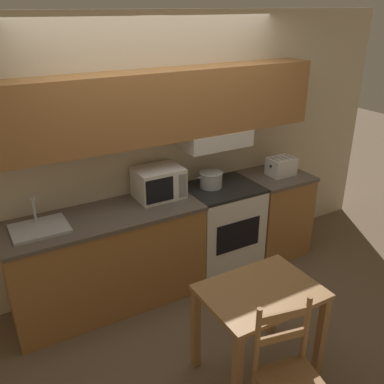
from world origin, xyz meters
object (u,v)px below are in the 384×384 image
Objects in this scene: cooking_pot at (211,179)px; dining_table at (260,306)px; microwave at (159,183)px; toaster at (281,166)px; chair_left_of_table at (289,379)px; stove_range at (221,227)px; sink_basin at (39,228)px.

dining_table is (-0.46, -1.40, -0.40)m from cooking_pot.
toaster is (1.38, -0.13, -0.05)m from microwave.
chair_left_of_table is at bearing -128.26° from toaster.
dining_table is (-0.56, -1.34, 0.14)m from stove_range.
toaster is at bearing -5.30° from microwave.
stove_range is 1.46m from dining_table.
sink_basin is at bearing 179.41° from toaster.
sink_basin is at bearing -177.83° from cooking_pot.
microwave reaches higher than sink_basin.
microwave is at bearing 171.45° from stove_range.
sink_basin is at bearing 132.13° from dining_table.
cooking_pot is (-0.10, 0.06, 0.54)m from stove_range.
dining_table is at bearing -112.56° from stove_range.
toaster is 0.65× the size of sink_basin.
chair_left_of_table is (-0.15, -0.51, -0.15)m from dining_table.
sink_basin reaches higher than dining_table.
toaster reaches higher than cooking_pot.
microwave is 1.50× the size of toaster.
chair_left_of_table is at bearing -91.75° from microwave.
stove_range is at bearing 0.13° from sink_basin.
sink_basin is (-1.12, -0.10, -0.13)m from microwave.
toaster is 0.35× the size of dining_table.
microwave is (-0.56, 0.04, 0.06)m from cooking_pot.
toaster is 1.88m from dining_table.
chair_left_of_table is (1.06, -1.85, -0.48)m from sink_basin.
stove_range is 1.98m from chair_left_of_table.
toaster is at bearing -2.35° from stove_range.
stove_range is 0.91m from toaster.
microwave is 2.04m from chair_left_of_table.
sink_basin is 0.54× the size of dining_table.
sink_basin is (-2.50, 0.03, -0.08)m from toaster.
microwave is at bearing 99.53° from chair_left_of_table.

